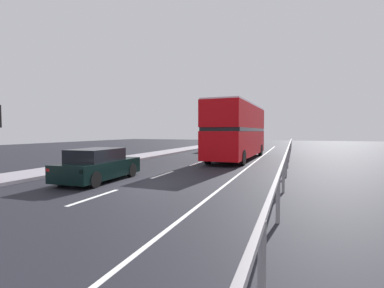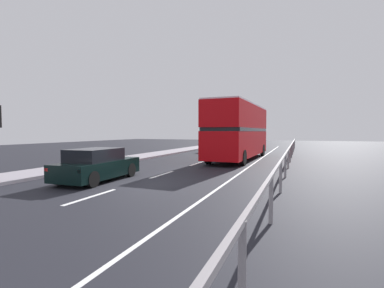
{
  "view_description": "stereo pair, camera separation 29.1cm",
  "coord_description": "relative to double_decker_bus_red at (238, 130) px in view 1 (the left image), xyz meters",
  "views": [
    {
      "loc": [
        6.11,
        -10.04,
        2.15
      ],
      "look_at": [
        0.58,
        5.16,
        1.43
      ],
      "focal_mm": 26.28,
      "sensor_mm": 36.0,
      "label": 1
    },
    {
      "loc": [
        6.38,
        -9.94,
        2.15
      ],
      "look_at": [
        0.58,
        5.16,
        1.43
      ],
      "focal_mm": 26.28,
      "sensor_mm": 36.0,
      "label": 2
    }
  ],
  "objects": [
    {
      "name": "near_sidewalk_kerb",
      "position": [
        -7.89,
        -11.43,
        -2.18
      ],
      "size": [
        2.47,
        80.0,
        0.14
      ],
      "primitive_type": "cube",
      "color": "gray",
      "rests_on": "ground"
    },
    {
      "name": "lane_paint_markings",
      "position": [
        0.1,
        -2.97,
        -2.25
      ],
      "size": [
        3.68,
        46.0,
        0.01
      ],
      "color": "silver",
      "rests_on": "ground"
    },
    {
      "name": "sedan_car_ahead",
      "position": [
        -4.16,
        7.35,
        -1.6
      ],
      "size": [
        1.94,
        4.29,
        1.35
      ],
      "rotation": [
        0.0,
        0.0,
        0.03
      ],
      "color": "#474652",
      "rests_on": "ground"
    },
    {
      "name": "bridge_side_railing",
      "position": [
        3.72,
        -2.43,
        -1.32
      ],
      "size": [
        0.1,
        42.0,
        1.16
      ],
      "color": "gray",
      "rests_on": "ground"
    },
    {
      "name": "double_decker_bus_red",
      "position": [
        0.0,
        0.0,
        0.0
      ],
      "size": [
        2.85,
        10.85,
        4.19
      ],
      "rotation": [
        0.0,
        0.0,
        -0.03
      ],
      "color": "red",
      "rests_on": "ground"
    },
    {
      "name": "ground_plane",
      "position": [
        -2.06,
        -11.43,
        -2.3
      ],
      "size": [
        75.04,
        120.0,
        0.1
      ],
      "primitive_type": "cube",
      "color": "black"
    },
    {
      "name": "hatchback_car_near",
      "position": [
        -3.89,
        -11.49,
        -1.57
      ],
      "size": [
        1.88,
        4.19,
        1.41
      ],
      "rotation": [
        0.0,
        0.0,
        0.04
      ],
      "color": "black",
      "rests_on": "ground"
    }
  ]
}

